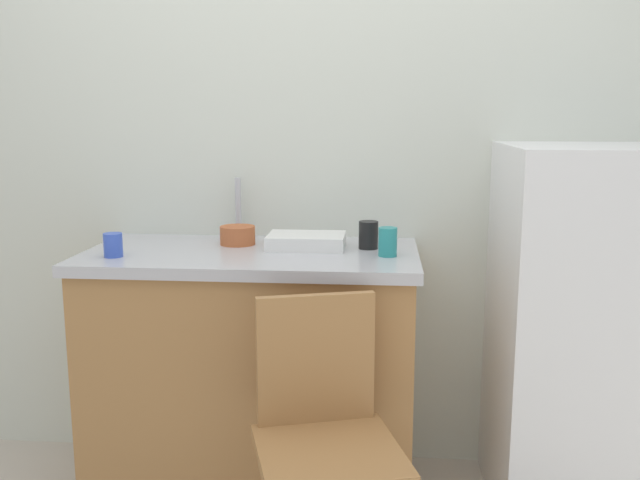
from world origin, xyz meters
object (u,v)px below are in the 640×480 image
object	(u,v)px
chair	(324,436)
refrigerator	(586,335)
dish_tray	(306,241)
terracotta_bowl	(238,235)
cup_black	(368,235)
cup_blue	(113,245)
cup_teal	(388,242)

from	to	relation	value
chair	refrigerator	bearing A→B (deg)	14.20
refrigerator	dish_tray	size ratio (longest dim) A/B	4.70
terracotta_bowl	cup_black	size ratio (longest dim) A/B	1.31
chair	cup_black	xyz separation A→B (m)	(0.11, 0.61, 0.49)
cup_blue	cup_black	xyz separation A→B (m)	(0.87, 0.22, 0.01)
terracotta_bowl	cup_blue	world-z (taller)	cup_blue
cup_blue	cup_black	size ratio (longest dim) A/B	0.82
chair	dish_tray	world-z (taller)	dish_tray
terracotta_bowl	cup_teal	distance (m)	0.58
cup_blue	terracotta_bowl	bearing A→B (deg)	34.77
chair	dish_tray	distance (m)	0.77
cup_blue	cup_black	bearing A→B (deg)	14.47
refrigerator	terracotta_bowl	xyz separation A→B (m)	(-1.26, 0.12, 0.31)
cup_teal	terracotta_bowl	bearing A→B (deg)	163.36
refrigerator	cup_teal	size ratio (longest dim) A/B	13.21
cup_black	cup_teal	bearing A→B (deg)	-61.89
chair	terracotta_bowl	size ratio (longest dim) A/B	6.79
refrigerator	cup_teal	distance (m)	0.77
refrigerator	dish_tray	distance (m)	1.04
terracotta_bowl	chair	bearing A→B (deg)	-59.58
refrigerator	cup_black	world-z (taller)	refrigerator
cup_teal	cup_black	world-z (taller)	same
terracotta_bowl	cup_black	xyz separation A→B (m)	(0.49, -0.04, 0.02)
chair	terracotta_bowl	distance (m)	0.89
dish_tray	terracotta_bowl	xyz separation A→B (m)	(-0.26, 0.04, 0.01)
terracotta_bowl	cup_teal	bearing A→B (deg)	-16.64
dish_tray	cup_teal	distance (m)	0.32
dish_tray	cup_blue	xyz separation A→B (m)	(-0.64, -0.22, 0.02)
cup_teal	cup_black	distance (m)	0.15
chair	dish_tray	xyz separation A→B (m)	(-0.12, 0.61, 0.46)
refrigerator	cup_teal	bearing A→B (deg)	-176.19
dish_tray	cup_black	world-z (taller)	cup_black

